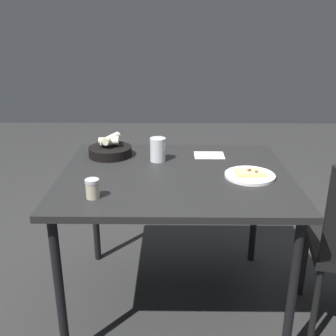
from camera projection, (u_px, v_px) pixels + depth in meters
The scene contains 7 objects.
ground at pixel (175, 300), 2.17m from camera, with size 8.00×8.00×0.00m, color #2C2C2C.
dining_table at pixel (175, 185), 1.93m from camera, with size 1.10×0.92×0.75m.
pizza_plate at pixel (250, 175), 1.85m from camera, with size 0.23×0.23×0.04m.
bread_basket at pixel (110, 150), 2.14m from camera, with size 0.23×0.23×0.11m.
beer_glass at pixel (158, 151), 2.05m from camera, with size 0.08×0.08×0.12m.
pepper_shaker at pixel (93, 190), 1.63m from camera, with size 0.06×0.06×0.08m.
napkin at pixel (209, 155), 2.15m from camera, with size 0.16×0.12×0.00m.
Camera 1 is at (0.02, 1.78, 1.44)m, focal length 42.44 mm.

